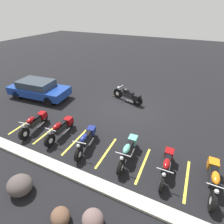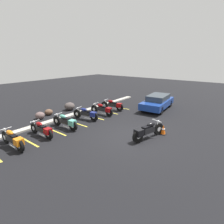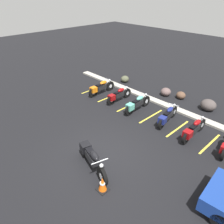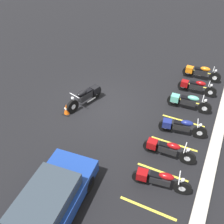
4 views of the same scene
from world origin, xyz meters
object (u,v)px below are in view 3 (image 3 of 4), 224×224
Objects in this scene: landscape_rock_3 at (125,79)px; motorcycle_black_featured at (92,157)px; parked_bike_1 at (118,95)px; landscape_rock_0 at (181,95)px; parked_bike_2 at (137,104)px; landscape_rock_1 at (166,92)px; landscape_rock_2 at (208,105)px; parked_bike_3 at (167,116)px; parked_bike_0 at (101,88)px; traffic_cone at (103,184)px; parked_bike_4 at (194,130)px.

motorcycle_black_featured is at bearing -54.82° from landscape_rock_3.
landscape_rock_0 is at bearing -38.74° from parked_bike_1.
landscape_rock_1 is at bearing -1.71° from parked_bike_2.
parked_bike_1 is 2.32× the size of landscape_rock_2.
landscape_rock_2 is (0.88, 3.05, -0.12)m from parked_bike_3.
parked_bike_0 is 5.34m from parked_bike_3.
parked_bike_3 is 3.57m from landscape_rock_1.
landscape_rock_0 is at bearing -51.55° from parked_bike_0.
landscape_rock_0 is (2.59, 3.33, -0.21)m from parked_bike_1.
traffic_cone is (3.02, -5.40, -0.19)m from parked_bike_2.
motorcycle_black_featured is 8.20m from landscape_rock_2.
parked_bike_1 is 3.38× the size of landscape_rock_3.
parked_bike_1 reaches higher than traffic_cone.
parked_bike_1 is at bearing 85.08° from parked_bike_2.
parked_bike_4 is 3.64× the size of traffic_cone.
parked_bike_3 is (0.21, 5.08, -0.05)m from motorcycle_black_featured.
parked_bike_0 is 1.65m from parked_bike_1.
landscape_rock_1 is (-1.85, 8.00, -0.23)m from motorcycle_black_featured.
parked_bike_2 is (-1.83, 4.92, -0.03)m from motorcycle_black_featured.
landscape_rock_2 is 6.56m from landscape_rock_3.
parked_bike_0 reaches higher than parked_bike_4.
landscape_rock_2 is 1.46× the size of landscape_rock_3.
parked_bike_4 is 7.83m from landscape_rock_3.
parked_bike_4 is 4.82m from landscape_rock_1.
traffic_cone reaches higher than landscape_rock_1.
parked_bike_1 is 3.48× the size of traffic_cone.
landscape_rock_0 is at bearing 36.90° from parked_bike_4.
landscape_rock_0 is 0.70× the size of landscape_rock_2.
parked_bike_0 is at bearing -136.95° from landscape_rock_1.
motorcycle_black_featured reaches higher than parked_bike_2.
traffic_cone is (2.07, -8.81, 0.05)m from landscape_rock_0.
parked_bike_1 is at bearing -118.52° from landscape_rock_1.
landscape_rock_1 is at bearing 109.72° from traffic_cone.
parked_bike_2 is 1.03× the size of parked_bike_3.
parked_bike_2 is at bearing -132.27° from landscape_rock_2.
motorcycle_black_featured is 2.57× the size of landscape_rock_2.
landscape_rock_2 is at bearing 3.38° from landscape_rock_3.
landscape_rock_3 is 10.57m from traffic_cone.
landscape_rock_2 is at bearing -25.25° from parked_bike_3.
landscape_rock_0 is 0.94× the size of landscape_rock_1.
parked_bike_4 reaches higher than parked_bike_1.
motorcycle_black_featured is at bearing -83.95° from landscape_rock_0.
parked_bike_4 is at bearing -76.88° from landscape_rock_2.
landscape_rock_0 is 1.99m from landscape_rock_2.
parked_bike_0 is at bearing 91.52° from parked_bike_1.
landscape_rock_1 is (3.28, 3.06, -0.20)m from parked_bike_0.
landscape_rock_3 is at bearing 50.04° from parked_bike_2.
parked_bike_2 is at bearing -105.46° from landscape_rock_0.
parked_bike_3 is (2.03, 0.16, -0.01)m from parked_bike_2.
parked_bike_2 reaches higher than landscape_rock_3.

